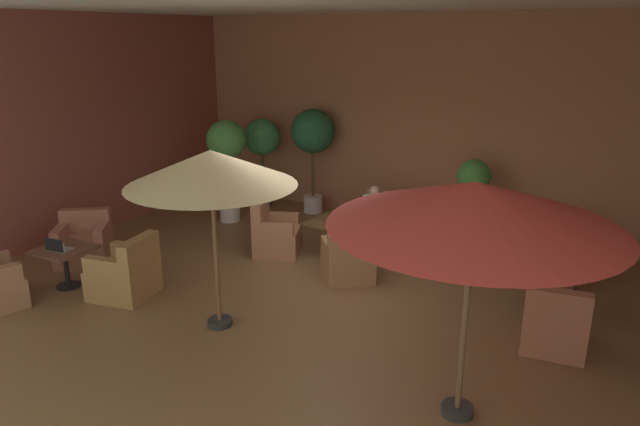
{
  "coord_description": "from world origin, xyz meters",
  "views": [
    {
      "loc": [
        4.11,
        -6.28,
        3.61
      ],
      "look_at": [
        0.0,
        0.4,
        1.14
      ],
      "focal_mm": 32.07,
      "sensor_mm": 36.0,
      "label": 1
    }
  ],
  "objects": [
    {
      "name": "potted_tree_right_corner",
      "position": [
        -3.17,
        2.1,
        1.44
      ],
      "size": [
        0.77,
        0.77,
        2.02
      ],
      "color": "beige",
      "rests_on": "ground_plane"
    },
    {
      "name": "potted_tree_mid_right",
      "position": [
        -2.05,
        3.45,
        1.6
      ],
      "size": [
        0.89,
        0.89,
        2.16
      ],
      "color": "silver",
      "rests_on": "ground_plane"
    },
    {
      "name": "armchair_front_left_south",
      "position": [
        -2.17,
        -1.36,
        0.34
      ],
      "size": [
        0.95,
        0.92,
        0.91
      ],
      "color": "#A47642",
      "rests_on": "ground_plane"
    },
    {
      "name": "ground_plane",
      "position": [
        0.0,
        0.0,
        -0.01
      ],
      "size": [
        10.11,
        8.0,
        0.02
      ],
      "primitive_type": "cube",
      "color": "brown"
    },
    {
      "name": "patio_umbrella_tall_red",
      "position": [
        2.75,
        -1.46,
        2.16
      ],
      "size": [
        2.64,
        2.64,
        2.38
      ],
      "color": "#2D2D2D",
      "rests_on": "ground_plane"
    },
    {
      "name": "iced_drink_cup",
      "position": [
        -3.08,
        -1.68,
        0.66
      ],
      "size": [
        0.08,
        0.08,
        0.11
      ],
      "primitive_type": "cylinder",
      "color": "silver",
      "rests_on": "cafe_table_front_left"
    },
    {
      "name": "potted_tree_left_corner",
      "position": [
        -3.23,
        3.3,
        1.38
      ],
      "size": [
        0.78,
        0.78,
        1.9
      ],
      "color": "#36392B",
      "rests_on": "ground_plane"
    },
    {
      "name": "armchair_mid_center_north",
      "position": [
        -1.36,
        1.13,
        0.33
      ],
      "size": [
        0.98,
        0.98,
        0.92
      ],
      "color": "#AB6E4F",
      "rests_on": "ground_plane"
    },
    {
      "name": "cafe_table_mid_center",
      "position": [
        -0.43,
        1.57,
        0.47
      ],
      "size": [
        0.83,
        0.83,
        0.61
      ],
      "color": "black",
      "rests_on": "ground_plane"
    },
    {
      "name": "cafe_table_front_left",
      "position": [
        -3.16,
        -1.6,
        0.48
      ],
      "size": [
        0.78,
        0.78,
        0.61
      ],
      "color": "black",
      "rests_on": "ground_plane"
    },
    {
      "name": "armchair_front_right_north",
      "position": [
        2.76,
        2.35,
        0.32
      ],
      "size": [
        1.02,
        1.01,
        0.85
      ],
      "color": "#AE6650",
      "rests_on": "ground_plane"
    },
    {
      "name": "cafe_table_front_right",
      "position": [
        3.12,
        1.37,
        0.49
      ],
      "size": [
        0.76,
        0.76,
        0.61
      ],
      "color": "black",
      "rests_on": "ground_plane"
    },
    {
      "name": "potted_tree_mid_left",
      "position": [
        1.38,
        3.19,
        1.06
      ],
      "size": [
        0.57,
        0.57,
        1.56
      ],
      "color": "silver",
      "rests_on": "ground_plane"
    },
    {
      "name": "wall_back_brick",
      "position": [
        0.0,
        3.96,
        1.99
      ],
      "size": [
        10.11,
        0.08,
        3.97
      ],
      "primitive_type": "cube",
      "color": "#A46746",
      "rests_on": "ground_plane"
    },
    {
      "name": "armchair_mid_center_east",
      "position": [
        0.26,
        0.8,
        0.31
      ],
      "size": [
        1.01,
        1.01,
        0.83
      ],
      "color": "#A9734B",
      "rests_on": "ground_plane"
    },
    {
      "name": "armchair_front_left_north",
      "position": [
        -3.81,
        -0.82,
        0.31
      ],
      "size": [
        1.11,
        1.11,
        0.82
      ],
      "color": "#A96750",
      "rests_on": "ground_plane"
    },
    {
      "name": "armchair_front_right_east",
      "position": [
        3.31,
        0.32,
        0.31
      ],
      "size": [
        0.82,
        0.86,
        0.86
      ],
      "color": "#B4684D",
      "rests_on": "ground_plane"
    },
    {
      "name": "armchair_mid_center_south",
      "position": [
        -0.15,
        2.55,
        0.32
      ],
      "size": [
        0.91,
        0.88,
        0.89
      ],
      "color": "#A3744E",
      "rests_on": "ground_plane"
    },
    {
      "name": "patron_blue_shirt",
      "position": [
        -0.16,
        2.51,
        0.7
      ],
      "size": [
        0.39,
        0.32,
        0.6
      ],
      "color": "silver",
      "rests_on": "ground_plane"
    },
    {
      "name": "open_laptop",
      "position": [
        -3.15,
        -1.7,
        0.66
      ],
      "size": [
        0.35,
        0.28,
        0.2
      ],
      "color": "#9EA0A5",
      "rests_on": "cafe_table_front_left"
    },
    {
      "name": "patio_umbrella_center_beige",
      "position": [
        -0.46,
        -1.32,
        2.07
      ],
      "size": [
        2.07,
        2.07,
        2.3
      ],
      "color": "#2D2D2D",
      "rests_on": "ground_plane"
    },
    {
      "name": "wall_left_accent",
      "position": [
        -5.01,
        0.0,
        1.99
      ],
      "size": [
        0.08,
        8.0,
        3.97
      ],
      "primitive_type": "cube",
      "color": "brown",
      "rests_on": "ground_plane"
    }
  ]
}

